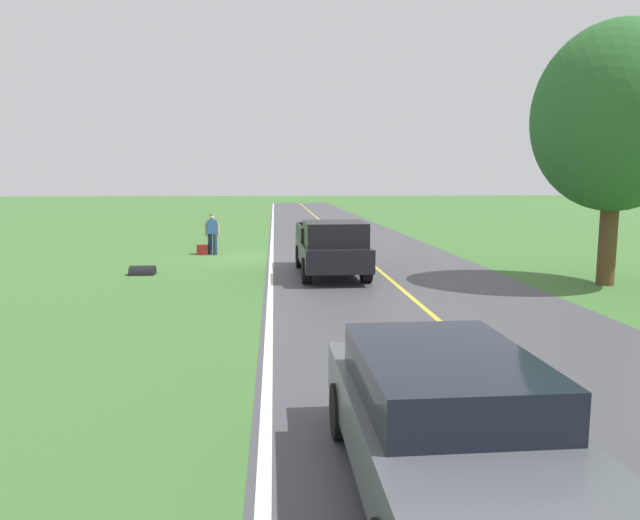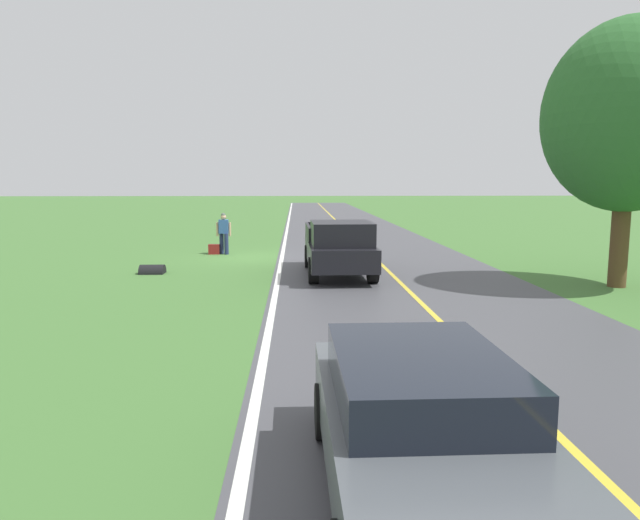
{
  "view_description": "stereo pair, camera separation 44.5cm",
  "coord_description": "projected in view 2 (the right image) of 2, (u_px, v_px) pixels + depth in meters",
  "views": [
    {
      "loc": [
        -1.41,
        23.05,
        3.05
      ],
      "look_at": [
        -2.35,
        11.28,
        1.42
      ],
      "focal_mm": 32.03,
      "sensor_mm": 36.0,
      "label": 1
    },
    {
      "loc": [
        -1.86,
        23.07,
        3.05
      ],
      "look_at": [
        -2.35,
        11.28,
        1.42
      ],
      "focal_mm": 32.03,
      "sensor_mm": 36.0,
      "label": 2
    }
  ],
  "objects": [
    {
      "name": "ground_plane",
      "position": [
        251.0,
        257.0,
        23.18
      ],
      "size": [
        200.0,
        200.0,
        0.0
      ],
      "primitive_type": "plane",
      "color": "#427033"
    },
    {
      "name": "lane_centre_line",
      "position": [
        373.0,
        256.0,
        23.38
      ],
      "size": [
        0.14,
        117.6,
        0.0
      ],
      "primitive_type": "cube",
      "color": "gold",
      "rests_on": "ground"
    },
    {
      "name": "lane_edge_line",
      "position": [
        282.0,
        257.0,
        23.23
      ],
      "size": [
        0.16,
        117.6,
        0.0
      ],
      "primitive_type": "cube",
      "color": "silver",
      "rests_on": "ground"
    },
    {
      "name": "drainage_culvert",
      "position": [
        153.0,
        273.0,
        19.08
      ],
      "size": [
        0.8,
        0.6,
        0.6
      ],
      "primitive_type": "cylinder",
      "rotation": [
        0.0,
        1.57,
        0.0
      ],
      "color": "black",
      "rests_on": "ground"
    },
    {
      "name": "road_surface",
      "position": [
        373.0,
        257.0,
        23.39
      ],
      "size": [
        7.84,
        120.0,
        0.0
      ],
      "primitive_type": "cube",
      "color": "#47474C",
      "rests_on": "ground"
    },
    {
      "name": "suitcase_carried",
      "position": [
        214.0,
        249.0,
        24.09
      ],
      "size": [
        0.47,
        0.22,
        0.43
      ],
      "primitive_type": "cube",
      "rotation": [
        0.0,
        0.0,
        1.6
      ],
      "color": "maroon",
      "rests_on": "ground"
    },
    {
      "name": "tree_far_side_near",
      "position": [
        628.0,
        116.0,
        16.02
      ],
      "size": [
        4.7,
        4.7,
        7.59
      ],
      "color": "brown",
      "rests_on": "ground"
    },
    {
      "name": "sedan_ahead_same_lane",
      "position": [
        422.0,
        423.0,
        5.46
      ],
      "size": [
        1.97,
        4.42,
        1.41
      ],
      "color": "#4C5156",
      "rests_on": "ground"
    },
    {
      "name": "pickup_truck_passing",
      "position": [
        339.0,
        246.0,
        18.54
      ],
      "size": [
        2.17,
        5.43,
        1.82
      ],
      "color": "black",
      "rests_on": "ground"
    },
    {
      "name": "hitchhiker_walking",
      "position": [
        224.0,
        231.0,
        24.1
      ],
      "size": [
        0.62,
        0.51,
        1.75
      ],
      "color": "navy",
      "rests_on": "ground"
    }
  ]
}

